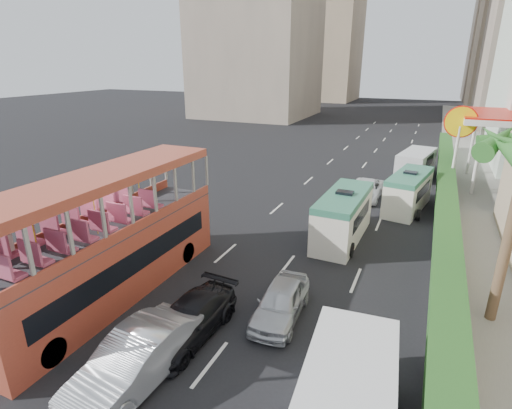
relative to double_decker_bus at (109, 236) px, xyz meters
The scene contains 15 objects.
ground_plane 6.51m from the double_decker_bus, ahead, with size 200.00×200.00×0.00m, color black.
double_decker_bus is the anchor object (origin of this frame).
car_silver_lane_a 5.88m from the double_decker_bus, 41.02° to the right, with size 1.66×4.76×1.57m, color silver.
car_silver_lane_b 7.30m from the double_decker_bus, 10.13° to the left, with size 1.54×3.83×1.30m, color silver.
car_black 5.06m from the double_decker_bus, 14.21° to the right, with size 1.79×4.40×1.28m, color black.
van_asset 18.15m from the double_decker_bus, 66.23° to the left, with size 2.06×4.46×1.24m, color silver.
minibus_near 11.68m from the double_decker_bus, 51.36° to the left, with size 1.90×5.69×2.52m, color silver.
minibus_far 18.37m from the double_decker_bus, 56.73° to the left, with size 1.77×5.32×2.36m, color silver.
panel_van_far 25.97m from the double_decker_bus, 67.29° to the left, with size 2.08×5.19×2.08m, color silver.
sidewalk 29.26m from the double_decker_bus, 59.04° to the left, with size 6.00×120.00×0.18m, color #99968C.
kerb_wall 18.66m from the double_decker_bus, 48.93° to the left, with size 0.30×44.00×1.00m, color silver.
hedge 18.60m from the double_decker_bus, 48.93° to the left, with size 1.10×44.00×0.70m, color #2D6626.
palm_tree 14.39m from the double_decker_bus, 16.16° to the left, with size 0.36×0.36×6.40m, color brown.
shell_station 28.02m from the double_decker_bus, 55.18° to the left, with size 6.50×8.00×5.50m, color silver.
tower_far_b 107.94m from the double_decker_bus, 77.53° to the left, with size 14.00×14.00×40.00m, color gray.
Camera 1 is at (5.02, -10.63, 8.94)m, focal length 28.00 mm.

